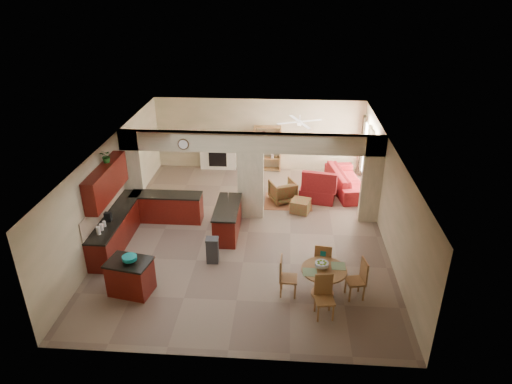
# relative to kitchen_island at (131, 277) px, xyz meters

# --- Properties ---
(floor) EXTENTS (10.00, 10.00, 0.00)m
(floor) POSITION_rel_kitchen_island_xyz_m (2.59, 3.04, -0.45)
(floor) COLOR #7E6A57
(floor) RESTS_ON ground
(ceiling) EXTENTS (10.00, 10.00, 0.00)m
(ceiling) POSITION_rel_kitchen_island_xyz_m (2.59, 3.04, 2.35)
(ceiling) COLOR white
(ceiling) RESTS_ON wall_back
(wall_back) EXTENTS (8.00, 0.00, 8.00)m
(wall_back) POSITION_rel_kitchen_island_xyz_m (2.59, 8.04, 0.95)
(wall_back) COLOR beige
(wall_back) RESTS_ON floor
(wall_front) EXTENTS (8.00, 0.00, 8.00)m
(wall_front) POSITION_rel_kitchen_island_xyz_m (2.59, -1.96, 0.95)
(wall_front) COLOR beige
(wall_front) RESTS_ON floor
(wall_left) EXTENTS (0.00, 10.00, 10.00)m
(wall_left) POSITION_rel_kitchen_island_xyz_m (-1.41, 3.04, 0.95)
(wall_left) COLOR beige
(wall_left) RESTS_ON floor
(wall_right) EXTENTS (0.00, 10.00, 10.00)m
(wall_right) POSITION_rel_kitchen_island_xyz_m (6.59, 3.04, 0.95)
(wall_right) COLOR beige
(wall_right) RESTS_ON floor
(partition_left_pier) EXTENTS (0.60, 0.25, 2.80)m
(partition_left_pier) POSITION_rel_kitchen_island_xyz_m (-1.11, 4.04, 0.95)
(partition_left_pier) COLOR beige
(partition_left_pier) RESTS_ON floor
(partition_center_pier) EXTENTS (0.80, 0.25, 2.20)m
(partition_center_pier) POSITION_rel_kitchen_island_xyz_m (2.59, 4.04, 0.65)
(partition_center_pier) COLOR beige
(partition_center_pier) RESTS_ON floor
(partition_right_pier) EXTENTS (0.60, 0.25, 2.80)m
(partition_right_pier) POSITION_rel_kitchen_island_xyz_m (6.29, 4.04, 0.95)
(partition_right_pier) COLOR beige
(partition_right_pier) RESTS_ON floor
(partition_header) EXTENTS (8.00, 0.25, 0.60)m
(partition_header) POSITION_rel_kitchen_island_xyz_m (2.59, 4.04, 2.05)
(partition_header) COLOR beige
(partition_header) RESTS_ON partition_center_pier
(kitchen_counter) EXTENTS (2.52, 3.29, 1.48)m
(kitchen_counter) POSITION_rel_kitchen_island_xyz_m (-0.67, 2.79, 0.02)
(kitchen_counter) COLOR #4A0C08
(kitchen_counter) RESTS_ON floor
(upper_cabinets) EXTENTS (0.35, 2.40, 0.90)m
(upper_cabinets) POSITION_rel_kitchen_island_xyz_m (-1.23, 2.24, 1.47)
(upper_cabinets) COLOR #4A0C08
(upper_cabinets) RESTS_ON wall_left
(peninsula) EXTENTS (0.70, 1.85, 0.91)m
(peninsula) POSITION_rel_kitchen_island_xyz_m (1.99, 2.93, 0.01)
(peninsula) COLOR #4A0C08
(peninsula) RESTS_ON floor
(wall_clock) EXTENTS (0.34, 0.03, 0.34)m
(wall_clock) POSITION_rel_kitchen_island_xyz_m (0.59, 3.89, 2.00)
(wall_clock) COLOR #493118
(wall_clock) RESTS_ON partition_header
(rug) EXTENTS (1.60, 1.30, 0.01)m
(rug) POSITION_rel_kitchen_island_xyz_m (3.79, 5.14, -0.44)
(rug) COLOR #9A6038
(rug) RESTS_ON floor
(fireplace) EXTENTS (1.60, 0.35, 1.20)m
(fireplace) POSITION_rel_kitchen_island_xyz_m (0.99, 7.88, 0.16)
(fireplace) COLOR white
(fireplace) RESTS_ON floor
(shelving_unit) EXTENTS (1.00, 0.32, 1.80)m
(shelving_unit) POSITION_rel_kitchen_island_xyz_m (2.94, 7.86, 0.45)
(shelving_unit) COLOR #A37038
(shelving_unit) RESTS_ON floor
(window_a) EXTENTS (0.02, 0.90, 1.90)m
(window_a) POSITION_rel_kitchen_island_xyz_m (6.56, 5.34, 0.75)
(window_a) COLOR white
(window_a) RESTS_ON wall_right
(window_b) EXTENTS (0.02, 0.90, 1.90)m
(window_b) POSITION_rel_kitchen_island_xyz_m (6.56, 7.04, 0.75)
(window_b) COLOR white
(window_b) RESTS_ON wall_right
(glazed_door) EXTENTS (0.02, 0.70, 2.10)m
(glazed_door) POSITION_rel_kitchen_island_xyz_m (6.56, 6.19, 0.60)
(glazed_door) COLOR white
(glazed_door) RESTS_ON wall_right
(drape_a_left) EXTENTS (0.10, 0.28, 2.30)m
(drape_a_left) POSITION_rel_kitchen_island_xyz_m (6.52, 4.74, 0.75)
(drape_a_left) COLOR #421B1A
(drape_a_left) RESTS_ON wall_right
(drape_a_right) EXTENTS (0.10, 0.28, 2.30)m
(drape_a_right) POSITION_rel_kitchen_island_xyz_m (6.52, 5.94, 0.75)
(drape_a_right) COLOR #421B1A
(drape_a_right) RESTS_ON wall_right
(drape_b_left) EXTENTS (0.10, 0.28, 2.30)m
(drape_b_left) POSITION_rel_kitchen_island_xyz_m (6.52, 6.44, 0.75)
(drape_b_left) COLOR #421B1A
(drape_b_left) RESTS_ON wall_right
(drape_b_right) EXTENTS (0.10, 0.28, 2.30)m
(drape_b_right) POSITION_rel_kitchen_island_xyz_m (6.52, 7.64, 0.75)
(drape_b_right) COLOR #421B1A
(drape_b_right) RESTS_ON wall_right
(ceiling_fan) EXTENTS (1.00, 1.00, 0.10)m
(ceiling_fan) POSITION_rel_kitchen_island_xyz_m (4.09, 6.04, 2.11)
(ceiling_fan) COLOR white
(ceiling_fan) RESTS_ON ceiling
(kitchen_island) EXTENTS (1.15, 0.92, 0.89)m
(kitchen_island) POSITION_rel_kitchen_island_xyz_m (0.00, 0.00, 0.00)
(kitchen_island) COLOR #4A0C08
(kitchen_island) RESTS_ON floor
(teal_bowl) EXTENTS (0.35, 0.35, 0.16)m
(teal_bowl) POSITION_rel_kitchen_island_xyz_m (0.05, -0.02, 0.53)
(teal_bowl) COLOR teal
(teal_bowl) RESTS_ON kitchen_island
(trash_can) EXTENTS (0.33, 0.28, 0.67)m
(trash_can) POSITION_rel_kitchen_island_xyz_m (1.78, 1.42, -0.11)
(trash_can) COLOR #313133
(trash_can) RESTS_ON floor
(dining_table) EXTENTS (1.09, 1.09, 0.74)m
(dining_table) POSITION_rel_kitchen_island_xyz_m (4.66, 0.22, 0.05)
(dining_table) COLOR #A37038
(dining_table) RESTS_ON floor
(fruit_bowl) EXTENTS (0.32, 0.32, 0.17)m
(fruit_bowl) POSITION_rel_kitchen_island_xyz_m (4.60, 0.27, 0.38)
(fruit_bowl) COLOR #6EA523
(fruit_bowl) RESTS_ON dining_table
(sofa) EXTENTS (2.77, 1.49, 0.77)m
(sofa) POSITION_rel_kitchen_island_xyz_m (5.89, 6.23, -0.07)
(sofa) COLOR maroon
(sofa) RESTS_ON floor
(chaise) EXTENTS (1.31, 1.14, 0.46)m
(chaise) POSITION_rel_kitchen_island_xyz_m (4.79, 5.42, -0.22)
(chaise) COLOR maroon
(chaise) RESTS_ON floor
(armchair) EXTENTS (1.04, 1.05, 0.73)m
(armchair) POSITION_rel_kitchen_island_xyz_m (3.60, 5.20, -0.08)
(armchair) COLOR maroon
(armchair) RESTS_ON floor
(ottoman) EXTENTS (0.72, 0.72, 0.42)m
(ottoman) POSITION_rel_kitchen_island_xyz_m (4.19, 4.46, -0.24)
(ottoman) COLOR maroon
(ottoman) RESTS_ON floor
(plant) EXTENTS (0.42, 0.39, 0.37)m
(plant) POSITION_rel_kitchen_island_xyz_m (-1.23, 2.51, 2.11)
(plant) COLOR #154F16
(plant) RESTS_ON upper_cabinets
(chair_north) EXTENTS (0.48, 0.48, 1.02)m
(chair_north) POSITION_rel_kitchen_island_xyz_m (4.68, 0.89, 0.10)
(chair_north) COLOR #A37038
(chair_north) RESTS_ON floor
(chair_east) EXTENTS (0.50, 0.50, 1.02)m
(chair_east) POSITION_rel_kitchen_island_xyz_m (5.49, 0.21, 0.10)
(chair_east) COLOR #A37038
(chair_east) RESTS_ON floor
(chair_south) EXTENTS (0.48, 0.48, 1.02)m
(chair_south) POSITION_rel_kitchen_island_xyz_m (4.62, -0.47, 0.10)
(chair_south) COLOR #A37038
(chair_south) RESTS_ON floor
(chair_west) EXTENTS (0.44, 0.44, 1.02)m
(chair_west) POSITION_rel_kitchen_island_xyz_m (3.73, 0.19, 0.10)
(chair_west) COLOR #A37038
(chair_west) RESTS_ON floor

